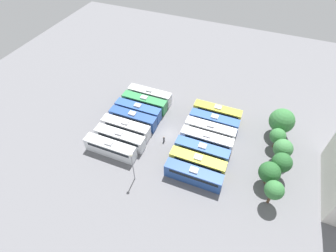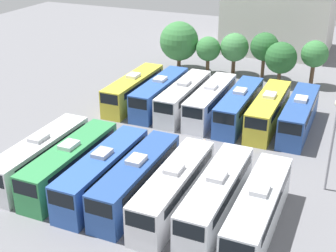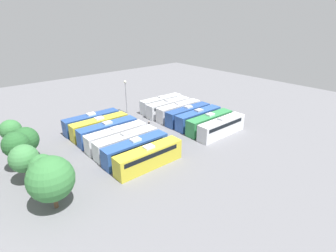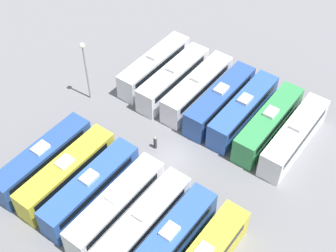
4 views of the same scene
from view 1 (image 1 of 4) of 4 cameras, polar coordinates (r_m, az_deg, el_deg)
name	(u,v)px [view 1 (image 1 of 4)]	position (r m, az deg, el deg)	size (l,w,h in m)	color
ground_plane	(168,134)	(60.27, -0.01, -1.85)	(121.47, 121.47, 0.00)	slate
bus_0	(150,95)	(67.91, -3.95, 6.70)	(2.48, 11.40, 3.61)	silver
bus_1	(145,102)	(65.83, -5.13, 5.12)	(2.48, 11.40, 3.61)	#338C4C
bus_2	(138,110)	(63.79, -6.49, 3.39)	(2.48, 11.40, 3.61)	#2D56A8
bus_3	(133,119)	(61.90, -7.61, 1.63)	(2.48, 11.40, 3.61)	#284C93
bus_4	(126,128)	(60.06, -9.11, -0.33)	(2.48, 11.40, 3.61)	silver
bus_5	(120,138)	(58.14, -10.37, -2.56)	(2.48, 11.40, 3.61)	silver
bus_6	(110,148)	(56.68, -12.44, -4.68)	(2.48, 11.40, 3.61)	silver
bus_7	(217,112)	(64.01, 10.69, 2.95)	(2.48, 11.40, 3.61)	gold
bus_8	(214,122)	(61.58, 10.00, 0.96)	(2.48, 11.40, 3.61)	#2D56A8
bus_9	(210,130)	(59.51, 9.20, -0.90)	(2.48, 11.40, 3.61)	silver
bus_10	(207,140)	(57.40, 8.42, -3.04)	(2.48, 11.40, 3.61)	white
bus_11	(202,151)	(55.32, 7.41, -5.39)	(2.48, 11.40, 3.61)	#2D56A8
bus_12	(198,162)	(53.42, 6.48, -7.87)	(2.48, 11.40, 3.61)	gold
bus_13	(194,175)	(51.62, 5.58, -10.56)	(2.48, 11.40, 3.61)	#284C93
worker_person	(164,139)	(58.27, -0.90, -2.94)	(0.36, 0.36, 1.63)	#333338
light_pole	(132,163)	(49.08, -7.80, -7.90)	(0.60, 0.60, 7.92)	gray
tree_0	(282,121)	(62.76, 23.52, 1.05)	(5.47, 5.47, 6.84)	brown
tree_1	(278,136)	(59.87, 22.78, -2.06)	(3.37, 3.37, 5.23)	brown
tree_2	(283,149)	(57.53, 23.76, -4.52)	(3.88, 3.88, 5.75)	brown
tree_3	(282,163)	(54.40, 23.55, -7.31)	(3.80, 3.80, 6.23)	brown
tree_4	(270,172)	(53.05, 21.23, -9.40)	(4.09, 4.09, 5.64)	brown
tree_5	(274,190)	(50.33, 22.10, -12.82)	(3.43, 3.43, 6.00)	brown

